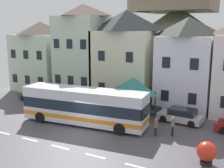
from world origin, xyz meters
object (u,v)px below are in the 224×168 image
Objects in this scene: townhouse_00 at (42,56)px; harbour_buoy at (207,152)px; transit_bus at (84,107)px; pedestrian_01 at (156,126)px; townhouse_03 at (187,64)px; hilltop_castle at (176,40)px; parked_car_01 at (37,95)px; public_bench at (154,110)px; parked_car_00 at (181,116)px; townhouse_01 at (84,51)px; bus_shelter at (134,86)px; pedestrian_00 at (173,125)px; townhouse_02 at (126,56)px.

townhouse_00 is 6.20× the size of harbour_buoy.
transit_bus is 6.68m from pedestrian_01.
townhouse_03 is 6.69× the size of pedestrian_01.
parked_car_01 is at bearing -115.55° from hilltop_castle.
pedestrian_01 is 0.96× the size of public_bench.
pedestrian_01 reaches higher than parked_car_00.
pedestrian_01 is (12.83, -8.99, -4.94)m from townhouse_01.
townhouse_01 is at bearing 148.89° from bus_shelter.
townhouse_00 is 17.46m from bus_shelter.
townhouse_00 is at bearing 161.02° from bus_shelter.
pedestrian_00 is 5.60m from public_bench.
pedestrian_00 reaches higher than pedestrian_01.
townhouse_00 is 22.17m from pedestrian_01.
transit_bus is 5.17m from bus_shelter.
townhouse_01 is 7.56× the size of harbour_buoy.
townhouse_02 is 12.01m from pedestrian_01.
harbour_buoy is (4.43, -3.09, 0.03)m from pedestrian_01.
townhouse_03 is 18.29m from hilltop_castle.
bus_shelter is (3.18, 3.78, 1.54)m from transit_bus.
parked_car_00 is at bearing -13.20° from townhouse_00.
townhouse_00 is at bearing 139.14° from transit_bus.
hilltop_castle is 31.50m from harbour_buoy.
transit_bus is 2.85× the size of parked_car_00.
parked_car_00 is 3.18m from public_bench.
pedestrian_00 is (6.74, -25.68, -5.72)m from hilltop_castle.
transit_bus is at bearing -125.95° from townhouse_03.
transit_bus reaches higher than pedestrian_00.
parked_car_01 is at bearing -174.81° from public_bench.
pedestrian_00 is 4.86m from harbour_buoy.
bus_shelter is 2.63× the size of public_bench.
pedestrian_01 is at bearing -52.26° from townhouse_02.
townhouse_03 is 12.05m from transit_bus.
townhouse_02 is 16.97m from harbour_buoy.
townhouse_01 is 13.07m from townhouse_03.
public_bench is at bearing 51.02° from bus_shelter.
parked_car_00 is at bearing -73.53° from hilltop_castle.
townhouse_01 reaches higher than pedestrian_01.
pedestrian_00 reaches higher than parked_car_01.
hilltop_castle is at bearing 108.34° from townhouse_03.
public_bench is at bearing 44.87° from transit_bus.
parked_car_01 is (-17.25, -0.22, 0.03)m from parked_car_00.
townhouse_03 reaches higher than transit_bus.
bus_shelter is 0.97× the size of parked_car_00.
bus_shelter is 13.03m from parked_car_01.
townhouse_02 is at bearing -94.26° from hilltop_castle.
bus_shelter is 2.75× the size of pedestrian_01.
transit_bus is 2.51× the size of parked_car_01.
bus_shelter is at bearing 44.54° from transit_bus.
pedestrian_00 reaches higher than public_bench.
transit_bus is at bearing -56.66° from townhouse_01.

